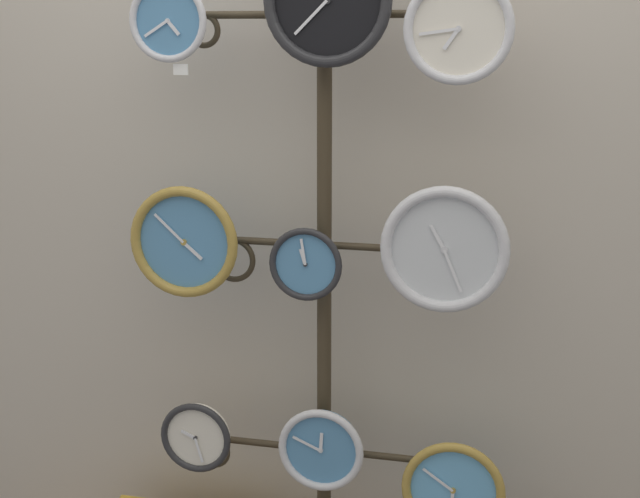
{
  "coord_description": "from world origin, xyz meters",
  "views": [
    {
      "loc": [
        0.53,
        -1.87,
        1.73
      ],
      "look_at": [
        0.0,
        0.36,
        1.18
      ],
      "focal_mm": 50.0,
      "sensor_mm": 36.0,
      "label": 1
    }
  ],
  "objects_px": {
    "display_stand": "(324,379)",
    "clock_middle_left": "(184,242)",
    "clock_top_left": "(169,21)",
    "clock_bottom_center": "(321,449)",
    "clock_middle_center": "(306,264)",
    "clock_top_center": "(328,0)",
    "clock_top_right": "(459,29)",
    "clock_bottom_right": "(453,489)",
    "clock_middle_right": "(445,249)",
    "clock_bottom_left": "(196,437)"
  },
  "relations": [
    {
      "from": "display_stand",
      "to": "clock_middle_left",
      "type": "bearing_deg",
      "value": -167.08
    },
    {
      "from": "clock_top_left",
      "to": "clock_bottom_center",
      "type": "distance_m",
      "value": 1.21
    },
    {
      "from": "clock_middle_center",
      "to": "clock_bottom_center",
      "type": "bearing_deg",
      "value": -17.51
    },
    {
      "from": "display_stand",
      "to": "clock_top_center",
      "type": "relative_size",
      "value": 6.52
    },
    {
      "from": "clock_top_right",
      "to": "clock_top_left",
      "type": "bearing_deg",
      "value": 179.69
    },
    {
      "from": "clock_bottom_right",
      "to": "clock_middle_left",
      "type": "bearing_deg",
      "value": 178.32
    },
    {
      "from": "clock_middle_left",
      "to": "clock_middle_center",
      "type": "distance_m",
      "value": 0.34
    },
    {
      "from": "clock_top_right",
      "to": "clock_bottom_right",
      "type": "xyz_separation_m",
      "value": [
        0.03,
        -0.01,
        -1.19
      ]
    },
    {
      "from": "clock_middle_left",
      "to": "clock_middle_right",
      "type": "relative_size",
      "value": 0.95
    },
    {
      "from": "clock_top_left",
      "to": "clock_middle_right",
      "type": "distance_m",
      "value": 0.91
    },
    {
      "from": "clock_bottom_left",
      "to": "display_stand",
      "type": "bearing_deg",
      "value": 14.42
    },
    {
      "from": "clock_top_right",
      "to": "clock_middle_right",
      "type": "xyz_separation_m",
      "value": [
        -0.02,
        0.0,
        -0.54
      ]
    },
    {
      "from": "clock_top_right",
      "to": "clock_bottom_left",
      "type": "bearing_deg",
      "value": 179.16
    },
    {
      "from": "clock_top_left",
      "to": "clock_top_right",
      "type": "bearing_deg",
      "value": -0.31
    },
    {
      "from": "clock_top_left",
      "to": "clock_middle_left",
      "type": "height_order",
      "value": "clock_top_left"
    },
    {
      "from": "clock_top_left",
      "to": "clock_bottom_center",
      "type": "relative_size",
      "value": 0.87
    },
    {
      "from": "clock_top_center",
      "to": "clock_bottom_left",
      "type": "bearing_deg",
      "value": 179.7
    },
    {
      "from": "clock_middle_left",
      "to": "clock_bottom_right",
      "type": "height_order",
      "value": "clock_middle_left"
    },
    {
      "from": "clock_top_center",
      "to": "display_stand",
      "type": "bearing_deg",
      "value": 107.6
    },
    {
      "from": "clock_middle_right",
      "to": "clock_bottom_left",
      "type": "bearing_deg",
      "value": 179.35
    },
    {
      "from": "display_stand",
      "to": "clock_top_right",
      "type": "bearing_deg",
      "value": -16.1
    },
    {
      "from": "clock_top_left",
      "to": "clock_middle_left",
      "type": "relative_size",
      "value": 0.68
    },
    {
      "from": "clock_top_right",
      "to": "clock_middle_right",
      "type": "height_order",
      "value": "clock_top_right"
    },
    {
      "from": "clock_bottom_right",
      "to": "clock_top_right",
      "type": "bearing_deg",
      "value": 168.55
    },
    {
      "from": "clock_top_left",
      "to": "clock_top_right",
      "type": "relative_size",
      "value": 0.8
    },
    {
      "from": "clock_top_right",
      "to": "clock_bottom_center",
      "type": "relative_size",
      "value": 1.09
    },
    {
      "from": "clock_middle_left",
      "to": "clock_bottom_center",
      "type": "distance_m",
      "value": 0.68
    },
    {
      "from": "clock_top_center",
      "to": "clock_top_right",
      "type": "height_order",
      "value": "clock_top_center"
    },
    {
      "from": "clock_top_center",
      "to": "clock_top_right",
      "type": "xyz_separation_m",
      "value": [
        0.32,
        -0.01,
        -0.07
      ]
    },
    {
      "from": "clock_top_right",
      "to": "clock_bottom_left",
      "type": "relative_size",
      "value": 1.26
    },
    {
      "from": "clock_middle_right",
      "to": "clock_bottom_left",
      "type": "height_order",
      "value": "clock_middle_right"
    },
    {
      "from": "clock_middle_left",
      "to": "clock_top_right",
      "type": "bearing_deg",
      "value": -1.28
    },
    {
      "from": "clock_top_center",
      "to": "clock_bottom_center",
      "type": "xyz_separation_m",
      "value": [
        -0.02,
        0.01,
        -1.19
      ]
    },
    {
      "from": "display_stand",
      "to": "clock_middle_center",
      "type": "xyz_separation_m",
      "value": [
        -0.03,
        -0.07,
        0.35
      ]
    },
    {
      "from": "clock_middle_center",
      "to": "clock_bottom_center",
      "type": "relative_size",
      "value": 0.83
    },
    {
      "from": "clock_middle_left",
      "to": "clock_bottom_center",
      "type": "bearing_deg",
      "value": -0.23
    },
    {
      "from": "clock_bottom_left",
      "to": "clock_bottom_center",
      "type": "xyz_separation_m",
      "value": [
        0.36,
        0.0,
        0.0
      ]
    },
    {
      "from": "clock_bottom_center",
      "to": "clock_bottom_right",
      "type": "bearing_deg",
      "value": -3.18
    },
    {
      "from": "clock_top_center",
      "to": "clock_top_right",
      "type": "relative_size",
      "value": 1.23
    },
    {
      "from": "clock_middle_center",
      "to": "clock_bottom_left",
      "type": "xyz_separation_m",
      "value": [
        -0.32,
        -0.02,
        -0.52
      ]
    },
    {
      "from": "clock_top_left",
      "to": "clock_middle_left",
      "type": "xyz_separation_m",
      "value": [
        0.02,
        0.01,
        -0.58
      ]
    },
    {
      "from": "clock_top_left",
      "to": "clock_bottom_left",
      "type": "distance_m",
      "value": 1.15
    },
    {
      "from": "clock_top_center",
      "to": "clock_middle_left",
      "type": "bearing_deg",
      "value": 178.88
    },
    {
      "from": "clock_top_center",
      "to": "clock_bottom_center",
      "type": "distance_m",
      "value": 1.19
    },
    {
      "from": "clock_bottom_left",
      "to": "clock_bottom_center",
      "type": "relative_size",
      "value": 0.87
    },
    {
      "from": "clock_top_left",
      "to": "clock_middle_right",
      "type": "height_order",
      "value": "clock_top_left"
    },
    {
      "from": "display_stand",
      "to": "clock_top_center",
      "type": "height_order",
      "value": "display_stand"
    },
    {
      "from": "clock_top_center",
      "to": "clock_middle_center",
      "type": "height_order",
      "value": "clock_top_center"
    },
    {
      "from": "clock_middle_right",
      "to": "clock_middle_left",
      "type": "bearing_deg",
      "value": 178.89
    },
    {
      "from": "clock_middle_right",
      "to": "display_stand",
      "type": "bearing_deg",
      "value": 163.56
    }
  ]
}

